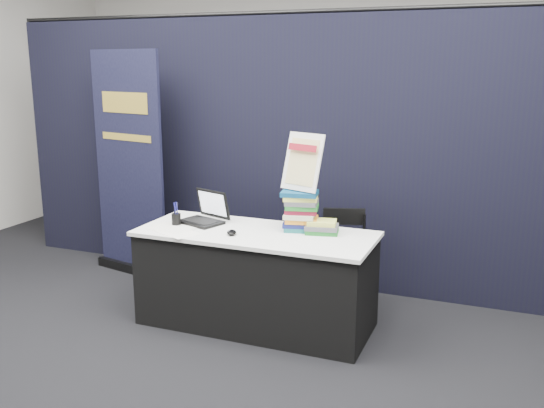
{
  "coord_description": "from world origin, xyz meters",
  "views": [
    {
      "loc": [
        1.77,
        -3.49,
        2.0
      ],
      "look_at": [
        0.13,
        0.55,
        0.98
      ],
      "focal_mm": 40.0,
      "sensor_mm": 36.0,
      "label": 1
    }
  ],
  "objects_px": {
    "pullup_banner": "(129,178)",
    "stacking_chair": "(339,254)",
    "book_stack_tall": "(301,211)",
    "book_stack_short": "(323,227)",
    "info_sign": "(303,163)",
    "display_table": "(256,278)",
    "laptop": "(203,215)"
  },
  "relations": [
    {
      "from": "book_stack_tall",
      "to": "info_sign",
      "type": "distance_m",
      "value": 0.37
    },
    {
      "from": "pullup_banner",
      "to": "book_stack_short",
      "type": "bearing_deg",
      "value": -2.05
    },
    {
      "from": "stacking_chair",
      "to": "laptop",
      "type": "bearing_deg",
      "value": -170.06
    },
    {
      "from": "pullup_banner",
      "to": "book_stack_tall",
      "type": "bearing_deg",
      "value": -2.8
    },
    {
      "from": "info_sign",
      "to": "pullup_banner",
      "type": "bearing_deg",
      "value": -174.46
    },
    {
      "from": "pullup_banner",
      "to": "stacking_chair",
      "type": "height_order",
      "value": "pullup_banner"
    },
    {
      "from": "laptop",
      "to": "book_stack_short",
      "type": "height_order",
      "value": "laptop"
    },
    {
      "from": "laptop",
      "to": "book_stack_tall",
      "type": "relative_size",
      "value": 1.28
    },
    {
      "from": "display_table",
      "to": "book_stack_tall",
      "type": "relative_size",
      "value": 5.9
    },
    {
      "from": "book_stack_tall",
      "to": "stacking_chair",
      "type": "bearing_deg",
      "value": 67.42
    },
    {
      "from": "laptop",
      "to": "pullup_banner",
      "type": "relative_size",
      "value": 0.18
    },
    {
      "from": "info_sign",
      "to": "stacking_chair",
      "type": "xyz_separation_m",
      "value": [
        0.18,
        0.41,
        -0.82
      ]
    },
    {
      "from": "display_table",
      "to": "info_sign",
      "type": "height_order",
      "value": "info_sign"
    },
    {
      "from": "book_stack_tall",
      "to": "book_stack_short",
      "type": "height_order",
      "value": "book_stack_tall"
    },
    {
      "from": "laptop",
      "to": "book_stack_tall",
      "type": "bearing_deg",
      "value": 22.81
    },
    {
      "from": "display_table",
      "to": "book_stack_tall",
      "type": "distance_m",
      "value": 0.63
    },
    {
      "from": "info_sign",
      "to": "laptop",
      "type": "bearing_deg",
      "value": -154.06
    },
    {
      "from": "display_table",
      "to": "book_stack_short",
      "type": "xyz_separation_m",
      "value": [
        0.48,
        0.15,
        0.42
      ]
    },
    {
      "from": "laptop",
      "to": "book_stack_tall",
      "type": "xyz_separation_m",
      "value": [
        0.8,
        0.06,
        0.09
      ]
    },
    {
      "from": "book_stack_tall",
      "to": "pullup_banner",
      "type": "xyz_separation_m",
      "value": [
        -1.89,
        0.5,
        0.04
      ]
    },
    {
      "from": "laptop",
      "to": "book_stack_short",
      "type": "xyz_separation_m",
      "value": [
        0.99,
        0.04,
        -0.01
      ]
    },
    {
      "from": "pullup_banner",
      "to": "laptop",
      "type": "bearing_deg",
      "value": -15.33
    },
    {
      "from": "pullup_banner",
      "to": "stacking_chair",
      "type": "bearing_deg",
      "value": 10.42
    },
    {
      "from": "display_table",
      "to": "book_stack_short",
      "type": "distance_m",
      "value": 0.66
    },
    {
      "from": "display_table",
      "to": "laptop",
      "type": "height_order",
      "value": "laptop"
    },
    {
      "from": "display_table",
      "to": "stacking_chair",
      "type": "distance_m",
      "value": 0.78
    },
    {
      "from": "display_table",
      "to": "book_stack_short",
      "type": "bearing_deg",
      "value": 16.77
    },
    {
      "from": "pullup_banner",
      "to": "stacking_chair",
      "type": "relative_size",
      "value": 2.61
    },
    {
      "from": "laptop",
      "to": "info_sign",
      "type": "height_order",
      "value": "info_sign"
    },
    {
      "from": "stacking_chair",
      "to": "info_sign",
      "type": "bearing_deg",
      "value": -131.12
    },
    {
      "from": "laptop",
      "to": "pullup_banner",
      "type": "distance_m",
      "value": 1.22
    },
    {
      "from": "book_stack_tall",
      "to": "book_stack_short",
      "type": "distance_m",
      "value": 0.21
    }
  ]
}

